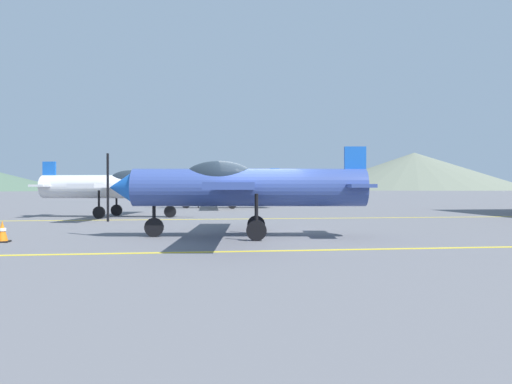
# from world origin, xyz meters

# --- Properties ---
(ground_plane) EXTENTS (400.00, 400.00, 0.00)m
(ground_plane) POSITION_xyz_m (0.00, 0.00, 0.00)
(ground_plane) COLOR slate
(apron_line_near) EXTENTS (80.00, 0.16, 0.01)m
(apron_line_near) POSITION_xyz_m (0.00, -3.53, 0.01)
(apron_line_near) COLOR yellow
(apron_line_near) RESTS_ON ground_plane
(apron_line_far) EXTENTS (80.00, 0.16, 0.01)m
(apron_line_far) POSITION_xyz_m (0.00, 7.91, 0.01)
(apron_line_far) COLOR yellow
(apron_line_far) RESTS_ON ground_plane
(airplane_near) EXTENTS (7.83, 8.98, 2.68)m
(airplane_near) POSITION_xyz_m (-0.65, -0.13, 1.51)
(airplane_near) COLOR #33478C
(airplane_near) RESTS_ON ground_plane
(airplane_mid) EXTENTS (7.85, 8.94, 2.68)m
(airplane_mid) POSITION_xyz_m (-5.50, 9.97, 1.51)
(airplane_mid) COLOR silver
(airplane_mid) RESTS_ON ground_plane
(airplane_far) EXTENTS (7.76, 8.95, 2.68)m
(airplane_far) POSITION_xyz_m (0.21, 19.22, 1.51)
(airplane_far) COLOR silver
(airplane_far) RESTS_ON ground_plane
(traffic_cone_side) EXTENTS (0.36, 0.36, 0.59)m
(traffic_cone_side) POSITION_xyz_m (-7.12, -0.75, 0.29)
(traffic_cone_side) COLOR black
(traffic_cone_side) RESTS_ON ground_plane
(hill_centerleft) EXTENTS (75.90, 75.90, 12.97)m
(hill_centerleft) POSITION_xyz_m (76.22, 156.45, 6.48)
(hill_centerleft) COLOR slate
(hill_centerleft) RESTS_ON ground_plane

